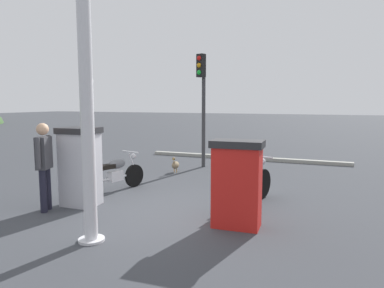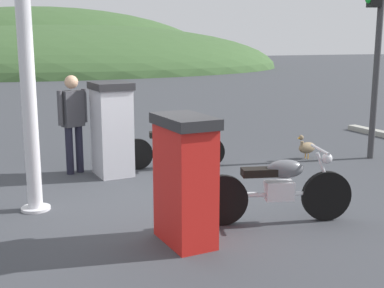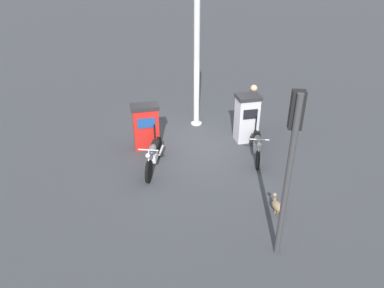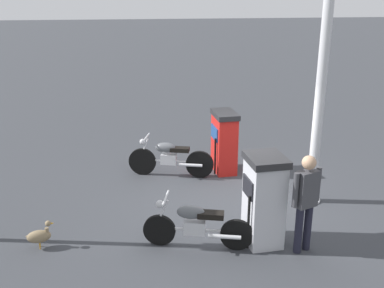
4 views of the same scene
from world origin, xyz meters
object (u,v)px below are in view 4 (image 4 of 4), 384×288
at_px(wandering_duck, 39,236).
at_px(motorcycle_far_pump, 196,224).
at_px(fuel_pump_near, 224,141).
at_px(motorcycle_near_pump, 170,158).
at_px(fuel_pump_far, 264,200).
at_px(attendant_person, 306,197).
at_px(canopy_support_pole, 320,101).

bearing_deg(wandering_duck, motorcycle_far_pump, 172.82).
relative_size(fuel_pump_near, motorcycle_near_pump, 0.75).
height_order(fuel_pump_far, motorcycle_far_pump, fuel_pump_far).
bearing_deg(fuel_pump_near, motorcycle_far_pump, 70.55).
height_order(fuel_pump_near, fuel_pump_far, fuel_pump_far).
height_order(fuel_pump_far, attendant_person, attendant_person).
xyz_separation_m(attendant_person, wandering_duck, (4.42, -0.69, -0.76)).
bearing_deg(fuel_pump_near, motorcycle_near_pump, 6.03).
bearing_deg(canopy_support_pole, attendant_person, 63.94).
bearing_deg(wandering_duck, fuel_pump_near, -142.00).
bearing_deg(wandering_duck, attendant_person, 171.13).
bearing_deg(wandering_duck, canopy_support_pole, -168.18).
xyz_separation_m(fuel_pump_far, attendant_person, (-0.59, 0.37, 0.18)).
xyz_separation_m(motorcycle_far_pump, attendant_person, (-1.77, 0.36, 0.56)).
bearing_deg(attendant_person, fuel_pump_near, -80.80).
bearing_deg(fuel_pump_near, wandering_duck, 38.00).
bearing_deg(canopy_support_pole, fuel_pump_far, 44.15).
distance_m(motorcycle_far_pump, attendant_person, 1.89).
relative_size(motorcycle_near_pump, canopy_support_pole, 0.44).
xyz_separation_m(fuel_pump_near, motorcycle_far_pump, (1.17, 3.32, -0.32)).
distance_m(fuel_pump_far, canopy_support_pole, 2.45).
bearing_deg(fuel_pump_far, wandering_duck, -4.83).
distance_m(motorcycle_far_pump, wandering_duck, 2.68).
relative_size(attendant_person, canopy_support_pole, 0.39).
height_order(fuel_pump_near, attendant_person, attendant_person).
bearing_deg(motorcycle_far_pump, fuel_pump_far, -179.46).
bearing_deg(canopy_support_pole, fuel_pump_near, -51.86).
bearing_deg(attendant_person, fuel_pump_far, -31.65).
height_order(fuel_pump_far, wandering_duck, fuel_pump_far).
relative_size(wandering_duck, canopy_support_pole, 0.11).
relative_size(fuel_pump_near, canopy_support_pole, 0.33).
relative_size(motorcycle_far_pump, attendant_person, 1.07).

